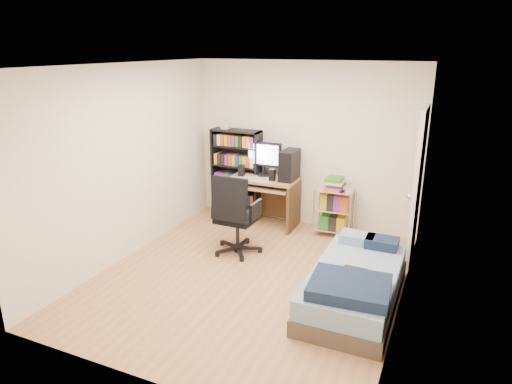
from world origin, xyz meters
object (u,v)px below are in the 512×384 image
at_px(computer_desk, 271,182).
at_px(office_chair, 236,229).
at_px(bed, 354,285).
at_px(media_shelf, 236,173).

bearing_deg(computer_desk, office_chair, -91.91).
distance_m(computer_desk, office_chair, 1.22).
distance_m(computer_desk, bed, 2.52).
distance_m(media_shelf, computer_desk, 0.68).
relative_size(computer_desk, office_chair, 1.16).
xyz_separation_m(media_shelf, office_chair, (0.63, -1.30, -0.38)).
height_order(office_chair, bed, office_chair).
xyz_separation_m(media_shelf, computer_desk, (0.66, -0.13, -0.04)).
relative_size(media_shelf, office_chair, 1.34).
xyz_separation_m(office_chair, bed, (1.74, -0.63, -0.13)).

